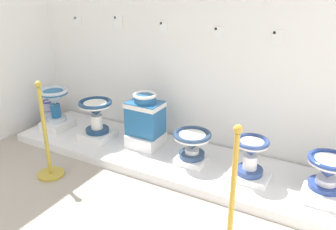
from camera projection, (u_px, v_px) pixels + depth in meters
wall_back at (192, 26)px, 3.85m from camera, size 4.48×0.06×2.88m
display_platform at (169, 158)px, 3.95m from camera, size 3.83×0.93×0.10m
plinth_block_broad_patterned at (58, 124)px, 4.57m from camera, size 0.30×0.35×0.10m
antique_toilet_broad_patterned at (54, 99)px, 4.44m from camera, size 0.37×0.37×0.42m
plinth_block_rightmost at (98, 135)px, 4.29m from camera, size 0.36×0.35×0.09m
antique_toilet_rightmost at (96, 110)px, 4.17m from camera, size 0.40×0.40×0.39m
plinth_block_central_ornate at (146, 139)px, 4.11m from camera, size 0.36×0.37×0.15m
antique_toilet_central_ornate at (145, 114)px, 3.99m from camera, size 0.39×0.30×0.49m
plinth_block_pale_glazed at (192, 160)px, 3.74m from camera, size 0.30×0.28×0.07m
antique_toilet_pale_glazed at (192, 141)px, 3.66m from camera, size 0.40×0.40×0.28m
plinth_block_tall_cobalt at (249, 176)px, 3.44m from camera, size 0.39×0.28×0.07m
antique_toilet_tall_cobalt at (251, 151)px, 3.34m from camera, size 0.33×0.33×0.36m
plinth_block_leftmost at (324, 193)px, 3.13m from camera, size 0.36×0.35×0.12m
antique_toilet_leftmost at (329, 169)px, 3.03m from camera, size 0.38×0.38×0.30m
info_placard_first at (78, 21)px, 4.56m from camera, size 0.12×0.01×0.12m
info_placard_second at (118, 22)px, 4.26m from camera, size 0.13×0.01×0.16m
info_placard_third at (163, 27)px, 3.98m from camera, size 0.10×0.01×0.15m
info_placard_fourth at (219, 32)px, 3.69m from camera, size 0.11×0.01×0.12m
info_placard_fifth at (278, 37)px, 3.41m from camera, size 0.11×0.01×0.14m
decorative_vase_spare at (49, 116)px, 4.86m from camera, size 0.23×0.23×0.36m
stanchion_post_near_left at (48, 151)px, 3.60m from camera, size 0.28×0.28×1.03m
stanchion_post_near_right at (231, 215)px, 2.57m from camera, size 0.24×0.24×1.05m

